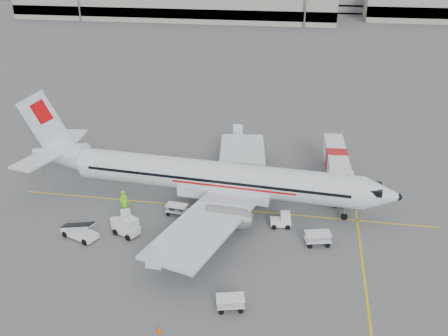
{
  "coord_description": "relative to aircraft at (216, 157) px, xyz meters",
  "views": [
    {
      "loc": [
        8.36,
        -45.03,
        25.96
      ],
      "look_at": [
        0.0,
        2.0,
        3.8
      ],
      "focal_mm": 40.0,
      "sensor_mm": 36.0,
      "label": 1
    }
  ],
  "objects": [
    {
      "name": "tug_fore",
      "position": [
        7.09,
        -3.4,
        -4.69
      ],
      "size": [
        2.15,
        1.44,
        1.54
      ],
      "primitive_type": null,
      "rotation": [
        0.0,
        0.0,
        0.16
      ],
      "color": "white",
      "rests_on": "ground"
    },
    {
      "name": "terminal_west",
      "position": [
        -39.35,
        129.07,
        -0.96
      ],
      "size": [
        110.0,
        22.0,
        9.0
      ],
      "primitive_type": null,
      "color": "gray",
      "rests_on": "ground"
    },
    {
      "name": "aircraft",
      "position": [
        0.0,
        0.0,
        0.0
      ],
      "size": [
        41.7,
        33.76,
        10.92
      ],
      "primitive_type": null,
      "rotation": [
        0.0,
        0.0,
        -0.07
      ],
      "color": "white",
      "rests_on": "ground"
    },
    {
      "name": "cone_stbd",
      "position": [
        -0.48,
        -19.5,
        -5.16
      ],
      "size": [
        0.36,
        0.36,
        0.59
      ],
      "primitive_type": "cone",
      "color": "#FC5302",
      "rests_on": "ground"
    },
    {
      "name": "tug_aft",
      "position": [
        -8.34,
        -6.11,
        -4.65
      ],
      "size": [
        2.39,
        1.93,
        1.61
      ],
      "primitive_type": null,
      "rotation": [
        0.0,
        0.0,
        0.41
      ],
      "color": "white",
      "rests_on": "ground"
    },
    {
      "name": "cart_loaded_a",
      "position": [
        -0.51,
        -8.21,
        -4.85
      ],
      "size": [
        2.65,
        2.03,
        1.22
      ],
      "primitive_type": null,
      "rotation": [
        0.0,
        0.0,
        -0.31
      ],
      "color": "white",
      "rests_on": "ground"
    },
    {
      "name": "crew_c",
      "position": [
        -3.03,
        -10.4,
        -4.66
      ],
      "size": [
        1.07,
        1.18,
        1.59
      ],
      "primitive_type": "imported",
      "rotation": [
        0.0,
        0.0,
        2.19
      ],
      "color": "#8AFB20",
      "rests_on": "ground"
    },
    {
      "name": "cone_nose",
      "position": [
        15.53,
        3.44,
        -5.14
      ],
      "size": [
        0.39,
        0.39,
        0.64
      ],
      "primitive_type": "cone",
      "color": "#FC5302",
      "rests_on": "ground"
    },
    {
      "name": "ground",
      "position": [
        0.65,
        -0.93,
        -5.46
      ],
      "size": [
        360.0,
        360.0,
        0.0
      ],
      "primitive_type": "plane",
      "color": "#56595B"
    },
    {
      "name": "crew_a",
      "position": [
        -7.2,
        -6.95,
        -4.55
      ],
      "size": [
        0.74,
        0.56,
        1.82
      ],
      "primitive_type": "imported",
      "rotation": [
        0.0,
        0.0,
        0.2
      ],
      "color": "#8AFB20",
      "rests_on": "ground"
    },
    {
      "name": "jet_bridge",
      "position": [
        12.53,
        7.13,
        -3.44
      ],
      "size": [
        3.72,
        15.55,
        4.05
      ],
      "primitive_type": null,
      "rotation": [
        0.0,
        0.0,
        0.05
      ],
      "color": "white",
      "rests_on": "ground"
    },
    {
      "name": "cart_empty_b",
      "position": [
        10.71,
        -5.97,
        -4.84
      ],
      "size": [
        2.64,
        1.94,
        1.23
      ],
      "primitive_type": null,
      "rotation": [
        0.0,
        0.0,
        0.25
      ],
      "color": "white",
      "rests_on": "ground"
    },
    {
      "name": "crew_d",
      "position": [
        -8.92,
        -3.49,
        -4.51
      ],
      "size": [
        1.21,
        0.85,
        1.9
      ],
      "primitive_type": "imported",
      "rotation": [
        0.0,
        0.0,
        3.53
      ],
      "color": "#8AFB20",
      "rests_on": "ground"
    },
    {
      "name": "cone_port",
      "position": [
        2.28,
        12.42,
        -5.12
      ],
      "size": [
        0.42,
        0.42,
        0.68
      ],
      "primitive_type": "cone",
      "color": "#FC5302",
      "rests_on": "ground"
    },
    {
      "name": "crew_b",
      "position": [
        -9.47,
        -2.43,
        -4.52
      ],
      "size": [
        1.15,
        1.09,
        1.87
      ],
      "primitive_type": "imported",
      "rotation": [
        0.0,
        0.0,
        -0.57
      ],
      "color": "#8AFB20",
      "rests_on": "ground"
    },
    {
      "name": "tug_mid",
      "position": [
        -7.31,
        -7.45,
        -4.52
      ],
      "size": [
        2.8,
        2.29,
        1.89
      ],
      "primitive_type": null,
      "rotation": [
        0.0,
        0.0,
        -0.43
      ],
      "color": "white",
      "rests_on": "ground"
    },
    {
      "name": "cart_loaded_b",
      "position": [
        -3.57,
        -2.93,
        -4.9
      ],
      "size": [
        2.28,
        1.49,
        1.12
      ],
      "primitive_type": null,
      "rotation": [
        0.0,
        0.0,
        -0.11
      ],
      "color": "white",
      "rests_on": "ground"
    },
    {
      "name": "belt_loader",
      "position": [
        -11.49,
        -8.75,
        -4.17
      ],
      "size": [
        5.07,
        3.34,
        2.57
      ],
      "primitive_type": null,
      "rotation": [
        0.0,
        0.0,
        -0.36
      ],
      "color": "white",
      "rests_on": "ground"
    },
    {
      "name": "stripe_cross",
      "position": [
        14.65,
        -8.93,
        -5.45
      ],
      "size": [
        0.2,
        20.0,
        0.01
      ],
      "primitive_type": "cube",
      "color": "yellow",
      "rests_on": "ground"
    },
    {
      "name": "cart_empty_a",
      "position": [
        4.2,
        -16.14,
        -4.9
      ],
      "size": [
        2.4,
        1.78,
        1.12
      ],
      "primitive_type": null,
      "rotation": [
        0.0,
        0.0,
        0.26
      ],
      "color": "white",
      "rests_on": "ground"
    },
    {
      "name": "stripe_lead",
      "position": [
        0.65,
        -0.93,
        -5.45
      ],
      "size": [
        44.0,
        0.2,
        0.01
      ],
      "primitive_type": "cube",
      "color": "yellow",
      "rests_on": "ground"
    }
  ]
}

